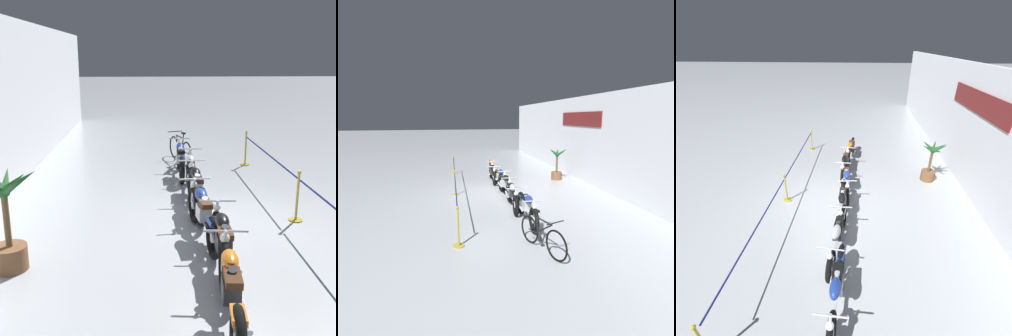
{
  "view_description": "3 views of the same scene",
  "coord_description": "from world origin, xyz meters",
  "views": [
    {
      "loc": [
        -7.9,
        1.66,
        3.27
      ],
      "look_at": [
        0.83,
        1.2,
        0.92
      ],
      "focal_mm": 45.0,
      "sensor_mm": 36.0,
      "label": 1
    },
    {
      "loc": [
        10.66,
        -1.45,
        3.16
      ],
      "look_at": [
        -0.39,
        0.86,
        0.98
      ],
      "focal_mm": 28.0,
      "sensor_mm": 36.0,
      "label": 2
    },
    {
      "loc": [
        6.12,
        1.07,
        4.83
      ],
      "look_at": [
        -0.92,
        0.54,
        0.86
      ],
      "focal_mm": 24.0,
      "sensor_mm": 36.0,
      "label": 3
    }
  ],
  "objects": [
    {
      "name": "motorcycle_blue_5",
      "position": [
        3.4,
        0.72,
        0.47
      ],
      "size": [
        2.27,
        0.62,
        0.95
      ],
      "color": "black",
      "rests_on": "ground"
    },
    {
      "name": "motorcycle_orange_0",
      "position": [
        -3.35,
        0.65,
        0.48
      ],
      "size": [
        2.36,
        0.62,
        0.95
      ],
      "color": "black",
      "rests_on": "ground"
    },
    {
      "name": "stanchion_far_left",
      "position": [
        -1.25,
        -1.37,
        0.72
      ],
      "size": [
        8.86,
        0.28,
        1.05
      ],
      "color": "gold",
      "rests_on": "ground"
    },
    {
      "name": "ground_plane",
      "position": [
        0.0,
        0.0,
        0.0
      ],
      "size": [
        120.0,
        120.0,
        0.0
      ],
      "primitive_type": "plane",
      "color": "#B2B7BC"
    },
    {
      "name": "stanchion_mid_right",
      "position": [
        4.51,
        -1.37,
        0.36
      ],
      "size": [
        0.28,
        0.28,
        1.05
      ],
      "color": "gold",
      "rests_on": "ground"
    },
    {
      "name": "motorcycle_black_1",
      "position": [
        -2.0,
        0.5,
        0.45
      ],
      "size": [
        2.25,
        0.62,
        0.92
      ],
      "color": "black",
      "rests_on": "ground"
    },
    {
      "name": "motorcycle_blue_2",
      "position": [
        -0.75,
        0.65,
        0.47
      ],
      "size": [
        2.32,
        0.62,
        0.94
      ],
      "color": "black",
      "rests_on": "ground"
    },
    {
      "name": "motorcycle_black_3",
      "position": [
        0.63,
        0.61,
        0.48
      ],
      "size": [
        2.36,
        0.62,
        0.97
      ],
      "color": "black",
      "rests_on": "ground"
    },
    {
      "name": "potted_palm_left_of_row",
      "position": [
        -1.75,
        3.82,
        0.77
      ],
      "size": [
        1.03,
        1.08,
        1.7
      ],
      "color": "brown",
      "rests_on": "ground"
    },
    {
      "name": "bicycle",
      "position": [
        5.13,
        0.58,
        0.38
      ],
      "size": [
        1.66,
        0.67,
        0.96
      ],
      "color": "black",
      "rests_on": "ground"
    },
    {
      "name": "stanchion_mid_left",
      "position": [
        -0.01,
        -1.37,
        0.36
      ],
      "size": [
        0.28,
        0.28,
        1.05
      ],
      "color": "gold",
      "rests_on": "ground"
    },
    {
      "name": "motorcycle_silver_4",
      "position": [
        1.96,
        0.59,
        0.46
      ],
      "size": [
        2.41,
        0.62,
        0.94
      ],
      "color": "black",
      "rests_on": "ground"
    }
  ]
}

